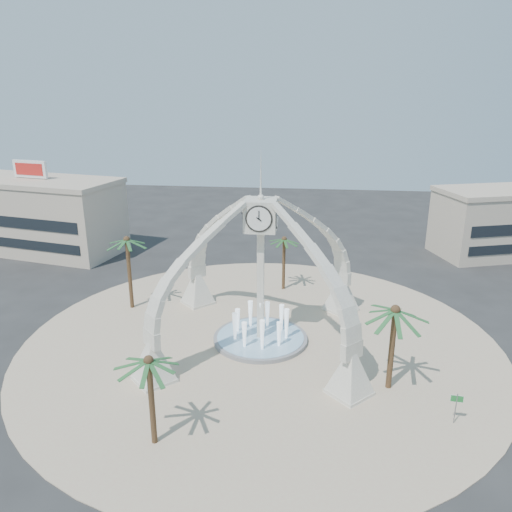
# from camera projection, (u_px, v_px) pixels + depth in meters

# --- Properties ---
(ground) EXTENTS (140.00, 140.00, 0.00)m
(ground) POSITION_uv_depth(u_px,v_px,m) (260.00, 341.00, 42.59)
(ground) COLOR #282828
(ground) RESTS_ON ground
(plaza) EXTENTS (40.00, 40.00, 0.06)m
(plaza) POSITION_uv_depth(u_px,v_px,m) (260.00, 340.00, 42.58)
(plaza) COLOR #BBAB8B
(plaza) RESTS_ON ground
(clock_tower) EXTENTS (17.94, 17.94, 16.30)m
(clock_tower) POSITION_uv_depth(u_px,v_px,m) (261.00, 270.00, 40.54)
(clock_tower) COLOR silver
(clock_tower) RESTS_ON ground
(fountain) EXTENTS (8.00, 8.00, 3.62)m
(fountain) POSITION_uv_depth(u_px,v_px,m) (260.00, 338.00, 42.50)
(fountain) COLOR gray
(fountain) RESTS_ON ground
(building_nw) EXTENTS (23.75, 13.73, 11.90)m
(building_nw) POSITION_uv_depth(u_px,v_px,m) (37.00, 215.00, 65.37)
(building_nw) COLOR #B9A791
(building_nw) RESTS_ON ground
(palm_east) EXTENTS (4.59, 4.59, 6.94)m
(palm_east) POSITION_uv_depth(u_px,v_px,m) (395.00, 311.00, 33.99)
(palm_east) COLOR brown
(palm_east) RESTS_ON ground
(palm_west) EXTENTS (4.93, 4.93, 7.75)m
(palm_west) POSITION_uv_depth(u_px,v_px,m) (127.00, 241.00, 46.92)
(palm_west) COLOR brown
(palm_west) RESTS_ON ground
(palm_north) EXTENTS (3.65, 3.65, 6.29)m
(palm_north) POSITION_uv_depth(u_px,v_px,m) (284.00, 240.00, 51.89)
(palm_north) COLOR brown
(palm_north) RESTS_ON ground
(palm_south) EXTENTS (4.38, 4.38, 6.37)m
(palm_south) POSITION_uv_depth(u_px,v_px,m) (149.00, 362.00, 28.54)
(palm_south) COLOR brown
(palm_south) RESTS_ON ground
(street_sign) EXTENTS (0.81, 0.11, 2.21)m
(street_sign) POSITION_uv_depth(u_px,v_px,m) (456.00, 402.00, 31.53)
(street_sign) COLOR slate
(street_sign) RESTS_ON ground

